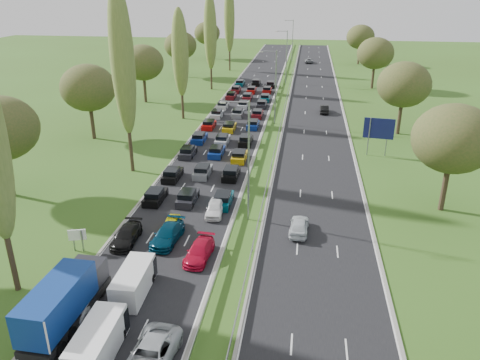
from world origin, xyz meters
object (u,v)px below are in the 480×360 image
at_px(blue_lorry, 65,300).
at_px(white_van_front, 99,340).
at_px(white_van_rear, 135,280).
at_px(info_sign, 77,237).
at_px(direction_sign, 379,130).
at_px(near_car_2, 78,299).
at_px(near_car_3, 126,235).

height_order(blue_lorry, white_van_front, blue_lorry).
relative_size(white_van_rear, info_sign, 2.45).
height_order(white_van_rear, info_sign, info_sign).
height_order(white_van_rear, direction_sign, direction_sign).
height_order(near_car_2, white_van_front, white_van_front).
bearing_deg(info_sign, white_van_rear, -35.55).
xyz_separation_m(blue_lorry, info_sign, (-3.58, 8.98, -0.53)).
bearing_deg(blue_lorry, white_van_front, -33.94).
height_order(white_van_front, info_sign, white_van_front).
xyz_separation_m(white_van_front, direction_sign, (21.81, 40.71, 2.47)).
distance_m(near_car_2, direction_sign, 44.54).
xyz_separation_m(near_car_3, blue_lorry, (-0.02, -10.99, 1.20)).
bearing_deg(white_van_front, direction_sign, 60.88).
height_order(near_car_3, direction_sign, direction_sign).
bearing_deg(near_car_2, blue_lorry, -90.73).
distance_m(near_car_3, white_van_rear, 7.73).
bearing_deg(white_van_rear, white_van_front, -90.92).
bearing_deg(direction_sign, near_car_3, -132.78).
bearing_deg(info_sign, direction_sign, 45.43).
bearing_deg(near_car_3, info_sign, -152.80).
xyz_separation_m(near_car_3, white_van_rear, (3.33, -6.97, 0.36)).
xyz_separation_m(near_car_3, white_van_front, (3.39, -13.48, 0.40)).
xyz_separation_m(near_car_3, info_sign, (-3.60, -2.01, 0.67)).
bearing_deg(white_van_front, near_car_2, 128.95).
height_order(near_car_2, near_car_3, near_car_2).
bearing_deg(blue_lorry, info_sign, 113.91).
bearing_deg(near_car_2, white_van_rear, 33.47).
height_order(near_car_3, info_sign, info_sign).
xyz_separation_m(white_van_front, info_sign, (-6.99, 11.47, 0.27)).
distance_m(near_car_3, info_sign, 4.18).
distance_m(white_van_front, info_sign, 13.43).
height_order(info_sign, direction_sign, direction_sign).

